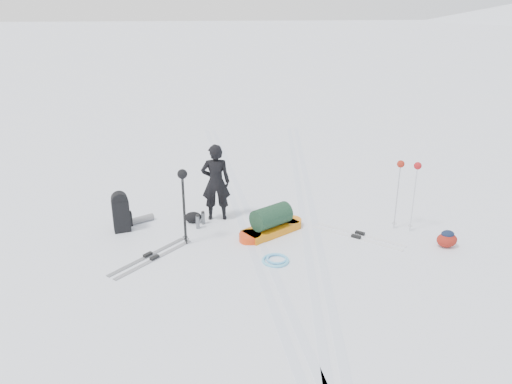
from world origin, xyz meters
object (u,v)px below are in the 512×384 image
(skier, at_px, (216,182))
(expedition_rucksack, at_px, (124,212))
(ski_poles_black, at_px, (183,183))
(pulk_sled, at_px, (271,223))

(skier, distance_m, expedition_rucksack, 1.98)
(skier, bearing_deg, expedition_rucksack, 12.39)
(skier, relative_size, expedition_rucksack, 1.97)
(expedition_rucksack, relative_size, ski_poles_black, 0.56)
(skier, relative_size, pulk_sled, 1.09)
(expedition_rucksack, bearing_deg, pulk_sled, -23.36)
(pulk_sled, height_order, ski_poles_black, ski_poles_black)
(pulk_sled, height_order, expedition_rucksack, expedition_rucksack)
(pulk_sled, relative_size, ski_poles_black, 1.01)
(pulk_sled, bearing_deg, ski_poles_black, 155.72)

